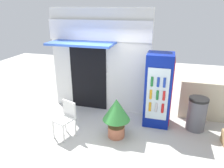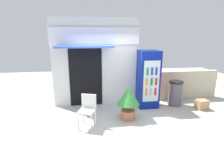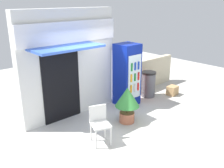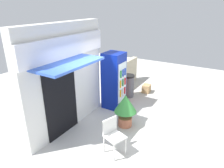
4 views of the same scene
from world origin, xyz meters
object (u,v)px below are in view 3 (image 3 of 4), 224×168
potted_plant_near_shop (127,100)px  cardboard_box (172,90)px  drink_cooler (127,75)px  trash_bin (148,84)px  plastic_chair (99,121)px

potted_plant_near_shop → cardboard_box: potted_plant_near_shop is taller
drink_cooler → trash_bin: size_ratio=2.21×
potted_plant_near_shop → cardboard_box: bearing=8.0°
drink_cooler → plastic_chair: drink_cooler is taller
plastic_chair → potted_plant_near_shop: potted_plant_near_shop is taller
potted_plant_near_shop → trash_bin: 2.11m
plastic_chair → cardboard_box: size_ratio=2.43×
drink_cooler → cardboard_box: size_ratio=5.33×
drink_cooler → cardboard_box: drink_cooler is taller
cardboard_box → plastic_chair: bearing=-170.4°
trash_bin → cardboard_box: 0.94m
potted_plant_near_shop → plastic_chair: bearing=-167.1°
drink_cooler → plastic_chair: 2.45m
potted_plant_near_shop → cardboard_box: size_ratio=2.75×
drink_cooler → plastic_chair: bearing=-150.5°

